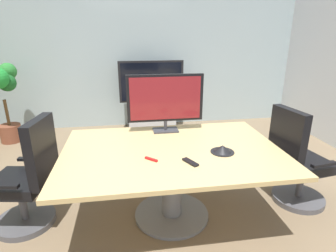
{
  "coord_description": "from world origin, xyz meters",
  "views": [
    {
      "loc": [
        -0.32,
        -2.25,
        1.82
      ],
      "look_at": [
        0.08,
        0.37,
        0.9
      ],
      "focal_mm": 29.38,
      "sensor_mm": 36.0,
      "label": 1
    }
  ],
  "objects_px": {
    "remote_control": "(190,162)",
    "office_chair_left": "(29,183)",
    "office_chair_right": "(296,165)",
    "tv_monitor": "(165,100)",
    "conference_table": "(172,164)",
    "conference_phone": "(223,149)",
    "wall_display_unit": "(152,107)",
    "potted_plant": "(2,91)"
  },
  "relations": [
    {
      "from": "remote_control",
      "to": "office_chair_left",
      "type": "bearing_deg",
      "value": 138.43
    },
    {
      "from": "office_chair_right",
      "to": "tv_monitor",
      "type": "relative_size",
      "value": 1.3
    },
    {
      "from": "conference_table",
      "to": "remote_control",
      "type": "xyz_separation_m",
      "value": [
        0.11,
        -0.31,
        0.17
      ]
    },
    {
      "from": "office_chair_right",
      "to": "tv_monitor",
      "type": "xyz_separation_m",
      "value": [
        -1.35,
        0.49,
        0.65
      ]
    },
    {
      "from": "remote_control",
      "to": "tv_monitor",
      "type": "bearing_deg",
      "value": 69.66
    },
    {
      "from": "office_chair_left",
      "to": "conference_phone",
      "type": "height_order",
      "value": "office_chair_left"
    },
    {
      "from": "tv_monitor",
      "to": "remote_control",
      "type": "height_order",
      "value": "tv_monitor"
    },
    {
      "from": "office_chair_left",
      "to": "wall_display_unit",
      "type": "height_order",
      "value": "wall_display_unit"
    },
    {
      "from": "office_chair_left",
      "to": "tv_monitor",
      "type": "height_order",
      "value": "tv_monitor"
    },
    {
      "from": "conference_table",
      "to": "remote_control",
      "type": "bearing_deg",
      "value": -70.82
    },
    {
      "from": "conference_phone",
      "to": "remote_control",
      "type": "bearing_deg",
      "value": -153.59
    },
    {
      "from": "office_chair_right",
      "to": "wall_display_unit",
      "type": "height_order",
      "value": "wall_display_unit"
    },
    {
      "from": "conference_phone",
      "to": "remote_control",
      "type": "xyz_separation_m",
      "value": [
        -0.35,
        -0.17,
        -0.02
      ]
    },
    {
      "from": "tv_monitor",
      "to": "conference_phone",
      "type": "xyz_separation_m",
      "value": [
        0.44,
        -0.67,
        -0.33
      ]
    },
    {
      "from": "wall_display_unit",
      "to": "potted_plant",
      "type": "distance_m",
      "value": 2.53
    },
    {
      "from": "conference_table",
      "to": "conference_phone",
      "type": "bearing_deg",
      "value": -16.99
    },
    {
      "from": "office_chair_right",
      "to": "office_chair_left",
      "type": "bearing_deg",
      "value": 80.3
    },
    {
      "from": "office_chair_right",
      "to": "potted_plant",
      "type": "height_order",
      "value": "potted_plant"
    },
    {
      "from": "office_chair_left",
      "to": "remote_control",
      "type": "bearing_deg",
      "value": 84.7
    },
    {
      "from": "conference_table",
      "to": "tv_monitor",
      "type": "height_order",
      "value": "tv_monitor"
    },
    {
      "from": "conference_phone",
      "to": "remote_control",
      "type": "height_order",
      "value": "conference_phone"
    },
    {
      "from": "tv_monitor",
      "to": "remote_control",
      "type": "relative_size",
      "value": 4.94
    },
    {
      "from": "tv_monitor",
      "to": "potted_plant",
      "type": "xyz_separation_m",
      "value": [
        -2.42,
        1.88,
        -0.22
      ]
    },
    {
      "from": "conference_table",
      "to": "office_chair_left",
      "type": "bearing_deg",
      "value": 176.73
    },
    {
      "from": "office_chair_right",
      "to": "potted_plant",
      "type": "relative_size",
      "value": 0.83
    },
    {
      "from": "conference_table",
      "to": "potted_plant",
      "type": "relative_size",
      "value": 1.57
    },
    {
      "from": "conference_table",
      "to": "potted_plant",
      "type": "height_order",
      "value": "potted_plant"
    },
    {
      "from": "tv_monitor",
      "to": "potted_plant",
      "type": "distance_m",
      "value": 3.07
    },
    {
      "from": "potted_plant",
      "to": "conference_table",
      "type": "bearing_deg",
      "value": -44.95
    },
    {
      "from": "conference_table",
      "to": "tv_monitor",
      "type": "relative_size",
      "value": 2.46
    },
    {
      "from": "wall_display_unit",
      "to": "remote_control",
      "type": "distance_m",
      "value": 3.06
    },
    {
      "from": "conference_table",
      "to": "office_chair_right",
      "type": "bearing_deg",
      "value": 1.41
    },
    {
      "from": "office_chair_right",
      "to": "remote_control",
      "type": "height_order",
      "value": "office_chair_right"
    },
    {
      "from": "office_chair_right",
      "to": "remote_control",
      "type": "xyz_separation_m",
      "value": [
        -1.25,
        -0.34,
        0.3
      ]
    },
    {
      "from": "office_chair_right",
      "to": "tv_monitor",
      "type": "bearing_deg",
      "value": 61.07
    },
    {
      "from": "potted_plant",
      "to": "remote_control",
      "type": "height_order",
      "value": "potted_plant"
    },
    {
      "from": "conference_table",
      "to": "wall_display_unit",
      "type": "distance_m",
      "value": 2.74
    },
    {
      "from": "wall_display_unit",
      "to": "office_chair_left",
      "type": "bearing_deg",
      "value": -118.23
    },
    {
      "from": "office_chair_left",
      "to": "office_chair_right",
      "type": "relative_size",
      "value": 1.0
    },
    {
      "from": "conference_table",
      "to": "potted_plant",
      "type": "xyz_separation_m",
      "value": [
        -2.41,
        2.41,
        0.3
      ]
    },
    {
      "from": "office_chair_left",
      "to": "wall_display_unit",
      "type": "xyz_separation_m",
      "value": [
        1.42,
        2.65,
        -0.01
      ]
    },
    {
      "from": "wall_display_unit",
      "to": "remote_control",
      "type": "height_order",
      "value": "wall_display_unit"
    }
  ]
}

